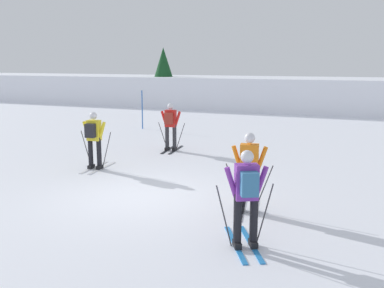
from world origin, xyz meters
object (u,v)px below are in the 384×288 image
skier_orange (249,170)px  skier_yellow (94,138)px  skier_purple (247,195)px  conifer_far_left (163,71)px  skier_red (170,124)px  trail_marker_pole (142,110)px

skier_orange → skier_yellow: 5.54m
skier_purple → skier_orange: size_ratio=1.00×
skier_purple → conifer_far_left: size_ratio=0.41×
skier_red → conifer_far_left: 16.23m
skier_red → skier_yellow: bearing=-104.9°
conifer_far_left → skier_purple: bearing=-60.5°
skier_purple → skier_yellow: size_ratio=1.00×
skier_orange → skier_yellow: (-5.20, 1.90, 0.04)m
skier_orange → conifer_far_left: size_ratio=0.41×
skier_purple → skier_orange: (-0.45, 1.81, -0.04)m
skier_yellow → skier_red: bearing=75.1°
skier_red → skier_orange: size_ratio=1.00×
skier_red → skier_purple: (4.76, -7.07, 0.00)m
trail_marker_pole → skier_yellow: bearing=-71.1°
trail_marker_pole → skier_orange: bearing=-50.6°
skier_orange → skier_yellow: bearing=159.9°
skier_orange → trail_marker_pole: size_ratio=0.94×
skier_orange → skier_purple: bearing=-76.1°
skier_purple → trail_marker_pole: (-8.26, 11.33, -0.04)m
skier_yellow → trail_marker_pole: bearing=108.9°
skier_purple → skier_orange: 1.86m
skier_orange → skier_red: bearing=129.3°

